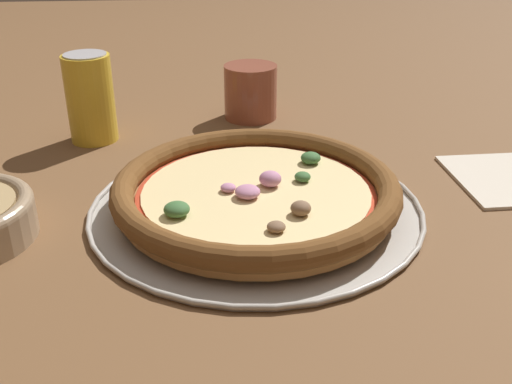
{
  "coord_description": "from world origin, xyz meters",
  "views": [
    {
      "loc": [
        0.59,
        -0.05,
        0.32
      ],
      "look_at": [
        0.0,
        0.0,
        0.02
      ],
      "focal_mm": 42.0,
      "sensor_mm": 36.0,
      "label": 1
    }
  ],
  "objects": [
    {
      "name": "drinking_cup",
      "position": [
        -0.31,
        0.02,
        0.04
      ],
      "size": [
        0.08,
        0.08,
        0.08
      ],
      "color": "brown",
      "rests_on": "ground_plane"
    },
    {
      "name": "beverage_can",
      "position": [
        -0.23,
        -0.21,
        0.06
      ],
      "size": [
        0.07,
        0.07,
        0.12
      ],
      "color": "gold",
      "rests_on": "ground_plane"
    },
    {
      "name": "pizza_tray",
      "position": [
        0.0,
        0.0,
        0.0
      ],
      "size": [
        0.37,
        0.37,
        0.01
      ],
      "color": "#B7B2A8",
      "rests_on": "ground_plane"
    },
    {
      "name": "napkin",
      "position": [
        -0.05,
        0.31,
        0.0
      ],
      "size": [
        0.15,
        0.13,
        0.01
      ],
      "rotation": [
        0.0,
        0.0,
        0.02
      ],
      "color": "beige",
      "rests_on": "ground_plane"
    },
    {
      "name": "pizza",
      "position": [
        0.0,
        0.0,
        0.02
      ],
      "size": [
        0.32,
        0.32,
        0.03
      ],
      "color": "#BC7F42",
      "rests_on": "pizza_tray"
    },
    {
      "name": "ground_plane",
      "position": [
        0.0,
        0.0,
        0.0
      ],
      "size": [
        3.0,
        3.0,
        0.0
      ],
      "primitive_type": "plane",
      "color": "brown"
    }
  ]
}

